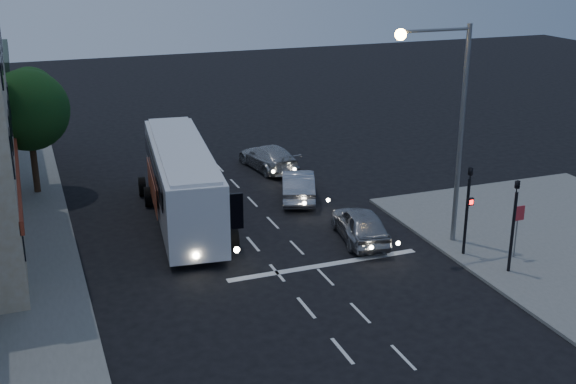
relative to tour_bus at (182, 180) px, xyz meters
name	(u,v)px	position (x,y,z in m)	size (l,w,h in m)	color
ground	(296,295)	(2.08, -8.84, -1.90)	(120.00, 120.00, 0.00)	black
road_markings	(296,255)	(3.37, -5.54, -1.90)	(8.00, 30.55, 0.01)	silver
tour_bus	(182,180)	(0.00, 0.00, 0.00)	(3.61, 11.66, 3.52)	white
car_suv	(360,224)	(6.50, -5.04, -1.17)	(1.72, 4.27, 1.46)	#99999B
car_sedan_a	(298,185)	(5.93, 0.77, -1.17)	(1.54, 4.42, 1.46)	#A1A1A6
car_sedan_b	(269,157)	(6.20, 5.96, -1.21)	(1.93, 4.75, 1.38)	#A4A4A4
traffic_signal_main	(468,200)	(9.68, -8.07, 0.52)	(0.25, 0.35, 4.10)	black
traffic_signal_side	(514,215)	(10.38, -10.04, 0.52)	(0.18, 0.15, 4.10)	black
regulatory_sign	(518,223)	(11.38, -9.08, -0.31)	(0.45, 0.12, 2.20)	slate
streetlight	(449,111)	(9.43, -6.64, 3.83)	(3.32, 0.44, 9.00)	slate
street_tree	(27,106)	(-6.12, 6.18, 2.60)	(4.00, 4.00, 6.20)	black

